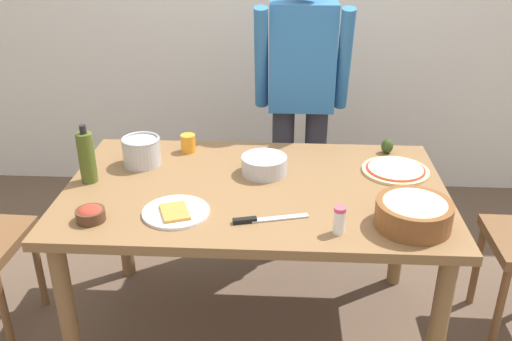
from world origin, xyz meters
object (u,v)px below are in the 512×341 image
object	(u,v)px
salt_shaker	(339,220)
avocado	(387,146)
steel_pot	(141,151)
cup_orange	(188,143)
plate_with_slice	(176,212)
small_sauce_bowl	(90,214)
popcorn_bowl	(414,212)
chef_knife	(261,219)
person_cook	(301,92)
dining_table	(255,205)
pizza_raw_on_board	(395,170)
olive_oil_bottle	(87,157)
mixing_bowl_steel	(264,165)

from	to	relation	value
salt_shaker	avocado	size ratio (longest dim) A/B	1.51
steel_pot	cup_orange	distance (m)	0.25
cup_orange	plate_with_slice	bearing A→B (deg)	-85.26
small_sauce_bowl	steel_pot	xyz separation A→B (m)	(0.07, 0.51, 0.04)
popcorn_bowl	chef_knife	bearing A→B (deg)	179.29
person_cook	dining_table	bearing A→B (deg)	-104.83
pizza_raw_on_board	olive_oil_bottle	distance (m)	1.34
mixing_bowl_steel	avocado	size ratio (longest dim) A/B	2.86
small_sauce_bowl	cup_orange	bearing A→B (deg)	68.65
small_sauce_bowl	chef_knife	size ratio (longest dim) A/B	0.38
person_cook	chef_knife	bearing A→B (deg)	-98.83
mixing_bowl_steel	cup_orange	bearing A→B (deg)	149.30
dining_table	cup_orange	xyz separation A→B (m)	(-0.34, 0.35, 0.13)
dining_table	steel_pot	world-z (taller)	steel_pot
person_cook	salt_shaker	size ratio (longest dim) A/B	15.28
plate_with_slice	small_sauce_bowl	bearing A→B (deg)	-167.85
person_cook	small_sauce_bowl	distance (m)	1.35
pizza_raw_on_board	popcorn_bowl	world-z (taller)	popcorn_bowl
pizza_raw_on_board	mixing_bowl_steel	world-z (taller)	mixing_bowl_steel
person_cook	mixing_bowl_steel	bearing A→B (deg)	-105.07
popcorn_bowl	olive_oil_bottle	xyz separation A→B (m)	(-1.31, 0.30, 0.05)
pizza_raw_on_board	avocado	distance (m)	0.21
mixing_bowl_steel	chef_knife	xyz separation A→B (m)	(0.01, -0.41, -0.03)
dining_table	cup_orange	world-z (taller)	cup_orange
dining_table	pizza_raw_on_board	world-z (taller)	pizza_raw_on_board
person_cook	popcorn_bowl	distance (m)	1.13
pizza_raw_on_board	person_cook	bearing A→B (deg)	125.45
pizza_raw_on_board	salt_shaker	world-z (taller)	salt_shaker
dining_table	person_cook	bearing A→B (deg)	75.17
mixing_bowl_steel	chef_knife	distance (m)	0.41
person_cook	salt_shaker	xyz separation A→B (m)	(0.12, -1.11, -0.13)
steel_pot	chef_knife	distance (m)	0.74
pizza_raw_on_board	plate_with_slice	distance (m)	1.00
person_cook	olive_oil_bottle	world-z (taller)	person_cook
mixing_bowl_steel	chef_knife	bearing A→B (deg)	-88.94
pizza_raw_on_board	chef_knife	size ratio (longest dim) A/B	1.03
small_sauce_bowl	salt_shaker	xyz separation A→B (m)	(0.92, -0.04, 0.02)
dining_table	popcorn_bowl	xyz separation A→B (m)	(0.60, -0.29, 0.15)
plate_with_slice	small_sauce_bowl	distance (m)	0.32
mixing_bowl_steel	cup_orange	distance (m)	0.43
chef_knife	avocado	size ratio (longest dim) A/B	4.10
small_sauce_bowl	salt_shaker	distance (m)	0.93
person_cook	popcorn_bowl	size ratio (longest dim) A/B	5.79
popcorn_bowl	salt_shaker	world-z (taller)	popcorn_bowl
olive_oil_bottle	chef_knife	bearing A→B (deg)	-21.30
small_sauce_bowl	cup_orange	size ratio (longest dim) A/B	1.29
plate_with_slice	popcorn_bowl	size ratio (longest dim) A/B	0.93
pizza_raw_on_board	chef_knife	distance (m)	0.74
person_cook	steel_pot	distance (m)	0.93
person_cook	salt_shaker	world-z (taller)	person_cook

